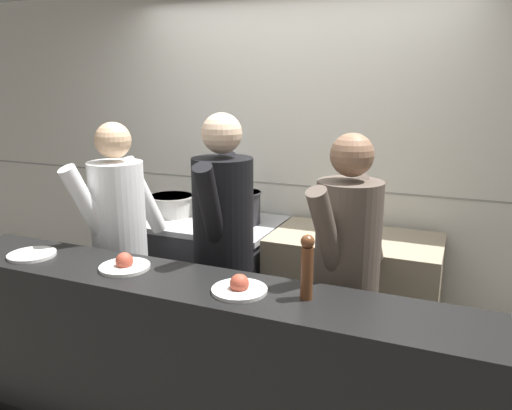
{
  "coord_description": "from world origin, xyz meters",
  "views": [
    {
      "loc": [
        1.19,
        -2.18,
        1.91
      ],
      "look_at": [
        -0.01,
        0.64,
        1.15
      ],
      "focal_mm": 35.0,
      "sensor_mm": 36.0,
      "label": 1
    }
  ],
  "objects_px": {
    "pepper_mill": "(307,266)",
    "chef_head_cook": "(120,240)",
    "sauce_pot": "(242,207)",
    "plated_dish_appetiser": "(125,265)",
    "chef_sous": "(224,245)",
    "plated_dish_main": "(32,255)",
    "stock_pot": "(171,205)",
    "plated_dish_dessert": "(239,288)",
    "chef_line": "(346,274)",
    "oven_range": "(201,276)"
  },
  "relations": [
    {
      "from": "oven_range",
      "to": "pepper_mill",
      "type": "xyz_separation_m",
      "value": [
        1.18,
        -1.13,
        0.66
      ]
    },
    {
      "from": "sauce_pot",
      "to": "pepper_mill",
      "type": "height_order",
      "value": "pepper_mill"
    },
    {
      "from": "sauce_pot",
      "to": "plated_dish_main",
      "type": "bearing_deg",
      "value": -121.09
    },
    {
      "from": "chef_line",
      "to": "chef_head_cook",
      "type": "bearing_deg",
      "value": -162.93
    },
    {
      "from": "plated_dish_appetiser",
      "to": "chef_line",
      "type": "xyz_separation_m",
      "value": [
        1.07,
        0.46,
        -0.05
      ]
    },
    {
      "from": "plated_dish_appetiser",
      "to": "oven_range",
      "type": "bearing_deg",
      "value": 99.69
    },
    {
      "from": "oven_range",
      "to": "plated_dish_appetiser",
      "type": "relative_size",
      "value": 4.54
    },
    {
      "from": "oven_range",
      "to": "sauce_pot",
      "type": "distance_m",
      "value": 0.67
    },
    {
      "from": "stock_pot",
      "to": "plated_dish_appetiser",
      "type": "relative_size",
      "value": 1.34
    },
    {
      "from": "oven_range",
      "to": "plated_dish_appetiser",
      "type": "height_order",
      "value": "plated_dish_appetiser"
    },
    {
      "from": "oven_range",
      "to": "pepper_mill",
      "type": "distance_m",
      "value": 1.76
    },
    {
      "from": "sauce_pot",
      "to": "plated_dish_appetiser",
      "type": "bearing_deg",
      "value": -96.77
    },
    {
      "from": "sauce_pot",
      "to": "chef_line",
      "type": "bearing_deg",
      "value": -37.92
    },
    {
      "from": "oven_range",
      "to": "sauce_pot",
      "type": "xyz_separation_m",
      "value": [
        0.34,
        0.04,
        0.58
      ]
    },
    {
      "from": "pepper_mill",
      "to": "chef_head_cook",
      "type": "xyz_separation_m",
      "value": [
        -1.38,
        0.44,
        -0.18
      ]
    },
    {
      "from": "chef_line",
      "to": "plated_dish_appetiser",
      "type": "bearing_deg",
      "value": -139.95
    },
    {
      "from": "plated_dish_main",
      "to": "chef_head_cook",
      "type": "relative_size",
      "value": 0.16
    },
    {
      "from": "chef_head_cook",
      "to": "chef_sous",
      "type": "bearing_deg",
      "value": 22.98
    },
    {
      "from": "stock_pot",
      "to": "plated_dish_dessert",
      "type": "bearing_deg",
      "value": -46.75
    },
    {
      "from": "oven_range",
      "to": "chef_head_cook",
      "type": "relative_size",
      "value": 0.72
    },
    {
      "from": "chef_sous",
      "to": "chef_head_cook",
      "type": "bearing_deg",
      "value": 175.67
    },
    {
      "from": "pepper_mill",
      "to": "plated_dish_appetiser",
      "type": "bearing_deg",
      "value": -179.08
    },
    {
      "from": "pepper_mill",
      "to": "chef_sous",
      "type": "height_order",
      "value": "chef_sous"
    },
    {
      "from": "chef_sous",
      "to": "plated_dish_appetiser",
      "type": "bearing_deg",
      "value": -131.12
    },
    {
      "from": "chef_head_cook",
      "to": "chef_sous",
      "type": "height_order",
      "value": "chef_sous"
    },
    {
      "from": "chef_head_cook",
      "to": "plated_dish_dessert",
      "type": "bearing_deg",
      "value": -6.28
    },
    {
      "from": "plated_dish_appetiser",
      "to": "chef_sous",
      "type": "xyz_separation_m",
      "value": [
        0.32,
        0.51,
        -0.01
      ]
    },
    {
      "from": "stock_pot",
      "to": "pepper_mill",
      "type": "bearing_deg",
      "value": -38.68
    },
    {
      "from": "sauce_pot",
      "to": "plated_dish_appetiser",
      "type": "xyz_separation_m",
      "value": [
        -0.14,
        -1.18,
        -0.06
      ]
    },
    {
      "from": "plated_dish_appetiser",
      "to": "plated_dish_dessert",
      "type": "relative_size",
      "value": 1.01
    },
    {
      "from": "plated_dish_appetiser",
      "to": "pepper_mill",
      "type": "relative_size",
      "value": 0.87
    },
    {
      "from": "sauce_pot",
      "to": "chef_sous",
      "type": "distance_m",
      "value": 0.7
    },
    {
      "from": "plated_dish_main",
      "to": "plated_dish_appetiser",
      "type": "distance_m",
      "value": 0.6
    },
    {
      "from": "plated_dish_appetiser",
      "to": "plated_dish_dessert",
      "type": "distance_m",
      "value": 0.68
    },
    {
      "from": "stock_pot",
      "to": "pepper_mill",
      "type": "relative_size",
      "value": 1.17
    },
    {
      "from": "plated_dish_appetiser",
      "to": "sauce_pot",
      "type": "bearing_deg",
      "value": 83.23
    },
    {
      "from": "pepper_mill",
      "to": "chef_line",
      "type": "height_order",
      "value": "chef_line"
    },
    {
      "from": "stock_pot",
      "to": "sauce_pot",
      "type": "height_order",
      "value": "sauce_pot"
    },
    {
      "from": "plated_dish_dessert",
      "to": "chef_head_cook",
      "type": "xyz_separation_m",
      "value": [
        -1.07,
        0.49,
        -0.05
      ]
    },
    {
      "from": "oven_range",
      "to": "chef_sous",
      "type": "height_order",
      "value": "chef_sous"
    },
    {
      "from": "pepper_mill",
      "to": "chef_sous",
      "type": "bearing_deg",
      "value": 143.31
    },
    {
      "from": "stock_pot",
      "to": "chef_line",
      "type": "relative_size",
      "value": 0.21
    },
    {
      "from": "pepper_mill",
      "to": "chef_sous",
      "type": "relative_size",
      "value": 0.17
    },
    {
      "from": "plated_dish_dessert",
      "to": "chef_line",
      "type": "bearing_deg",
      "value": 51.3
    },
    {
      "from": "plated_dish_appetiser",
      "to": "chef_head_cook",
      "type": "relative_size",
      "value": 0.16
    },
    {
      "from": "oven_range",
      "to": "chef_line",
      "type": "bearing_deg",
      "value": -28.56
    },
    {
      "from": "pepper_mill",
      "to": "chef_sous",
      "type": "xyz_separation_m",
      "value": [
        -0.67,
        0.5,
        -0.14
      ]
    },
    {
      "from": "plated_dish_main",
      "to": "plated_dish_dessert",
      "type": "distance_m",
      "value": 1.28
    },
    {
      "from": "plated_dish_main",
      "to": "chef_sous",
      "type": "xyz_separation_m",
      "value": [
        0.92,
        0.56,
        0.01
      ]
    },
    {
      "from": "stock_pot",
      "to": "chef_head_cook",
      "type": "distance_m",
      "value": 0.72
    }
  ]
}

